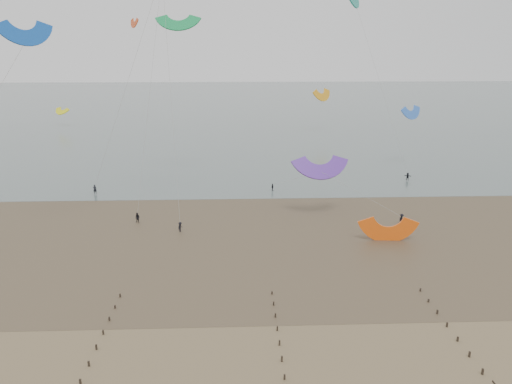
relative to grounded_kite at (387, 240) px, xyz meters
The scene contains 5 objects.
ground 36.20m from the grounded_kite, 128.89° to the right, with size 500.00×500.00×0.00m, color brown.
sea_and_shore 27.52m from the grounded_kite, 166.93° to the left, with size 500.00×665.00×0.03m.
kitesurfers 17.09m from the grounded_kite, 98.77° to the left, with size 85.28×30.43×1.88m.
grounded_kite is the anchor object (origin of this frame).
kites_airborne 64.05m from the grounded_kite, 114.87° to the left, with size 252.07×125.39×40.88m.
Camera 1 is at (-0.05, -41.48, 28.84)m, focal length 35.00 mm.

